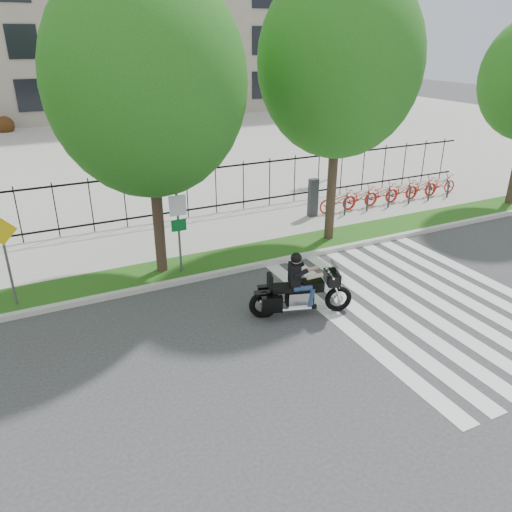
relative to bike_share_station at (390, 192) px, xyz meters
name	(u,v)px	position (x,y,z in m)	size (l,w,h in m)	color
ground	(269,348)	(-9.55, -7.20, -0.61)	(120.00, 120.00, 0.00)	#363638
curb	(206,276)	(-9.55, -3.10, -0.54)	(60.00, 0.20, 0.15)	beige
grass_verge	(197,265)	(-9.55, -2.25, -0.54)	(60.00, 1.50, 0.15)	#1A4912
sidewalk	(173,239)	(-9.55, 0.25, -0.54)	(60.00, 3.50, 0.15)	#9C9992
plaza	(91,148)	(-9.55, 17.80, -0.56)	(80.00, 34.00, 0.10)	#9C9992
crosswalk_stripes	(425,303)	(-4.72, -7.20, -0.61)	(5.70, 8.00, 0.01)	silver
iron_fence	(157,197)	(-9.55, 2.00, 0.54)	(30.00, 0.06, 2.00)	black
lamp_post_right	(338,114)	(0.45, 4.80, 2.59)	(1.06, 0.70, 4.25)	black
street_tree_1	(147,82)	(-10.65, -2.25, 5.00)	(5.34, 5.34, 8.54)	#33241C
street_tree_2	(339,62)	(-4.59, -2.25, 5.34)	(5.12, 5.12, 8.76)	#33241C
bike_share_station	(390,192)	(0.00, 0.00, 0.00)	(7.74, 0.84, 1.50)	#2D2D33
sign_pole_regulatory	(178,222)	(-10.16, -2.62, 1.13)	(0.50, 0.09, 2.50)	#59595B
sign_pole_warning	(5,249)	(-14.76, -2.62, 1.13)	(0.78, 0.09, 2.49)	#59595B
motorcycle_rider	(301,290)	(-8.08, -6.16, 0.09)	(2.67, 1.26, 2.12)	black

